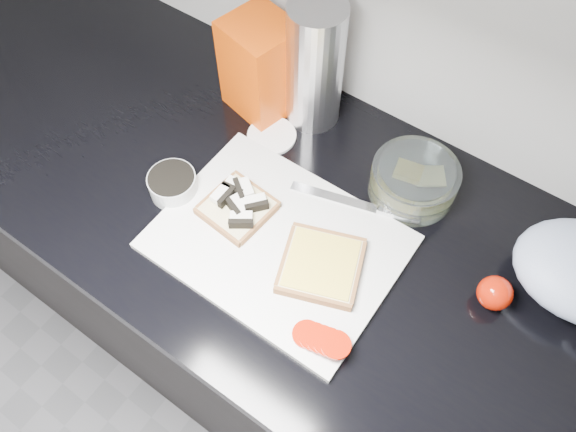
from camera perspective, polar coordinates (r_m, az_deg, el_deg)
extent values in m
cube|color=black|center=(1.39, 5.12, -12.83)|extent=(3.50, 0.60, 0.86)
cube|color=black|center=(0.98, 7.12, -4.09)|extent=(3.50, 0.64, 0.04)
cube|color=silver|center=(0.95, -1.04, -2.65)|extent=(0.40, 0.30, 0.01)
cube|color=#CBBF8F|center=(0.98, -5.16, 0.82)|extent=(0.12, 0.12, 0.01)
cube|color=white|center=(0.99, -5.30, 3.12)|extent=(0.04, 0.03, 0.01)
cube|color=black|center=(0.99, -5.30, 3.12)|extent=(0.04, 0.01, 0.02)
cube|color=white|center=(0.98, -4.37, 2.82)|extent=(0.04, 0.04, 0.01)
cube|color=black|center=(0.98, -4.37, 2.82)|extent=(0.04, 0.03, 0.02)
cube|color=white|center=(0.96, -3.35, 1.44)|extent=(0.04, 0.04, 0.01)
cube|color=black|center=(0.96, -3.35, 1.44)|extent=(0.03, 0.04, 0.02)
cube|color=white|center=(0.98, -6.76, 2.21)|extent=(0.02, 0.04, 0.01)
cube|color=black|center=(0.98, -6.76, 2.21)|extent=(0.01, 0.04, 0.02)
cube|color=white|center=(0.96, -5.03, 1.13)|extent=(0.04, 0.03, 0.01)
cube|color=black|center=(0.96, -5.03, 1.13)|extent=(0.04, 0.02, 0.02)
cube|color=white|center=(0.95, -4.78, -0.23)|extent=(0.04, 0.04, 0.01)
cube|color=black|center=(0.95, -4.78, -0.23)|extent=(0.04, 0.03, 0.02)
cube|color=#CBBF8F|center=(0.92, 3.38, -5.05)|extent=(0.16, 0.16, 0.02)
cube|color=gold|center=(0.91, 3.41, -4.78)|extent=(0.14, 0.14, 0.00)
cylinder|color=#AF1704|center=(0.88, 1.93, -11.91)|extent=(0.06, 0.06, 0.01)
cylinder|color=#AF1704|center=(0.87, 2.66, -12.15)|extent=(0.06, 0.06, 0.01)
cylinder|color=#AF1704|center=(0.87, 3.40, -12.40)|extent=(0.06, 0.06, 0.01)
cylinder|color=#AF1704|center=(0.86, 4.14, -12.65)|extent=(0.05, 0.05, 0.01)
cylinder|color=#AF1704|center=(0.86, 4.90, -12.90)|extent=(0.05, 0.05, 0.01)
cube|color=silver|center=(1.00, 4.66, 1.92)|extent=(0.16, 0.06, 0.00)
cube|color=silver|center=(0.99, 11.23, 0.13)|extent=(0.07, 0.03, 0.01)
cylinder|color=#B0B6B6|center=(1.02, -11.60, 3.13)|extent=(0.09, 0.09, 0.04)
cylinder|color=black|center=(1.01, -11.77, 3.72)|extent=(0.08, 0.08, 0.01)
cylinder|color=white|center=(1.09, -1.67, 8.16)|extent=(0.12, 0.12, 0.01)
cylinder|color=silver|center=(1.02, 12.64, 3.53)|extent=(0.15, 0.15, 0.06)
cube|color=gold|center=(1.02, 11.93, 3.67)|extent=(0.05, 0.04, 0.03)
cube|color=#D8C981|center=(1.03, 13.88, 2.98)|extent=(0.07, 0.06, 0.01)
cube|color=#D73E03|center=(1.09, -2.75, 14.92)|extent=(0.14, 0.14, 0.19)
cylinder|color=#AFB0B4|center=(1.05, 2.74, 14.97)|extent=(0.11, 0.11, 0.25)
sphere|color=#AF1704|center=(0.94, 20.27, -7.36)|extent=(0.06, 0.06, 0.06)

